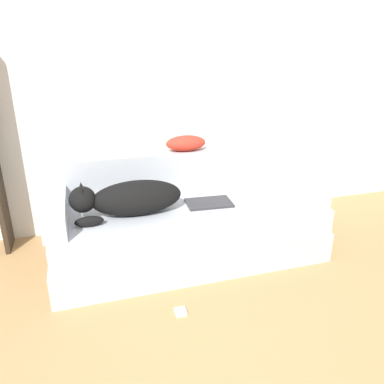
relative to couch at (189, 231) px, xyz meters
The scene contains 9 objects.
wall_back 1.37m from the couch, 101.74° to the left, with size 7.16×0.06×2.70m.
couch is the anchor object (origin of this frame).
couch_backrest 0.54m from the couch, 90.00° to the left, with size 2.06×0.15×0.34m.
couch_arm_left 1.02m from the couch, behind, with size 0.15×0.69×0.17m.
couch_arm_right 1.02m from the couch, ahead, with size 0.15×0.69×0.17m.
dog 0.59m from the couch, behind, with size 0.80×0.26×0.28m.
laptop 0.28m from the couch, ahead, with size 0.37×0.26×0.02m.
throw_pillow 0.74m from the couch, 76.44° to the left, with size 0.34×0.19×0.13m.
power_adapter 0.76m from the couch, 110.56° to the right, with size 0.07×0.07×0.03m.
Camera 1 is at (-0.61, -0.85, 1.59)m, focal length 35.00 mm.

